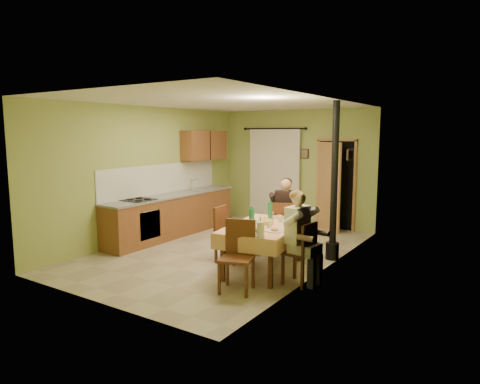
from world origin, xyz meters
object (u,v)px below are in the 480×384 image
Objects in this scene: chair_far at (285,238)px; stove_flue at (334,203)px; man_right at (299,227)px; chair_right at (299,266)px; dining_table at (264,248)px; man_far at (286,207)px; chair_near at (237,271)px; chair_left at (229,245)px.

chair_far is 0.35× the size of stove_flue.
chair_right is at bearing -90.00° from man_right.
man_right reaches higher than chair_far.
dining_table is 0.83m from chair_right.
man_far is at bearing 39.88° from man_right.
man_far reaches higher than dining_table.
dining_table is at bearing -99.38° from chair_near.
chair_left is at bearing -68.45° from chair_near.
chair_right is 0.68× the size of man_right.
chair_right is 1.81m from man_far.
chair_far is 0.97× the size of chair_near.
man_far is (0.57, 1.04, 0.59)m from chair_left.
chair_left is at bearing 164.37° from dining_table.
chair_right is at bearing 70.41° from chair_left.
chair_far is 1.16m from stove_flue.
dining_table is 0.67× the size of stove_flue.
chair_left is 1.32m from man_far.
chair_near is at bearing 146.07° from man_right.
chair_left reaches higher than chair_right.
chair_right is at bearing -74.64° from man_far.
dining_table is at bearing 77.51° from chair_left.
chair_far is 2.16m from chair_near.
man_far reaches higher than chair_left.
chair_far is 1.69m from chair_right.
man_right is (-0.01, 0.00, 0.59)m from chair_right.
chair_far is at bearing 144.74° from chair_left.
chair_near is at bearing -100.16° from chair_far.
stove_flue reaches higher than dining_table.
chair_near is at bearing -100.10° from man_far.
chair_right is at bearing -29.25° from dining_table.
man_right is (0.62, 0.74, 0.59)m from chair_near.
chair_far is 0.59m from man_far.
man_right is (0.95, -1.41, 0.00)m from man_far.
man_far is 0.50× the size of stove_flue.
chair_far reaches higher than dining_table.
man_far reaches higher than chair_near.
chair_far is 0.71× the size of man_far.
chair_right is (0.95, -1.40, -0.00)m from chair_far.
chair_far is at bearing -98.92° from chair_near.
chair_near is 1.43m from chair_left.
chair_far is at bearing -90.00° from man_far.
stove_flue is (1.47, 1.13, 0.73)m from chair_left.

